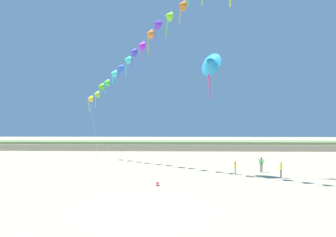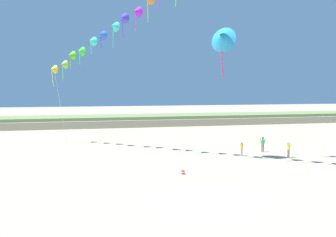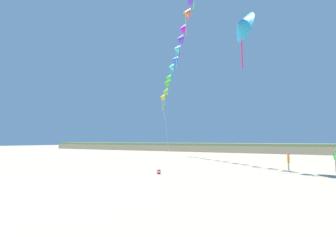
# 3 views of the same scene
# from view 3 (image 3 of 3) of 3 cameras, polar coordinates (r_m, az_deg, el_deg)

# --- Properties ---
(ground_plane) EXTENTS (240.00, 240.00, 0.00)m
(ground_plane) POSITION_cam_3_polar(r_m,az_deg,el_deg) (14.69, -18.75, -14.35)
(ground_plane) COLOR tan
(dune_ridge) EXTENTS (120.00, 9.88, 1.90)m
(dune_ridge) POSITION_cam_3_polar(r_m,az_deg,el_deg) (58.10, 20.30, -6.06)
(dune_ridge) COLOR tan
(dune_ridge) RESTS_ON ground
(person_near_right) EXTENTS (0.20, 0.52, 1.49)m
(person_near_right) POSITION_cam_3_polar(r_m,az_deg,el_deg) (23.17, 24.73, -8.44)
(person_near_right) COLOR gray
(person_near_right) RESTS_ON ground
(large_kite_mid_trail) EXTENTS (2.89, 2.90, 5.11)m
(large_kite_mid_trail) POSITION_cam_3_polar(r_m,az_deg,el_deg) (24.03, 15.60, 18.85)
(large_kite_mid_trail) COLOR #2CA1D4
(beach_ball) EXTENTS (0.36, 0.36, 0.36)m
(beach_ball) POSITION_cam_3_polar(r_m,az_deg,el_deg) (19.99, -2.06, -11.47)
(beach_ball) COLOR red
(beach_ball) RESTS_ON ground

